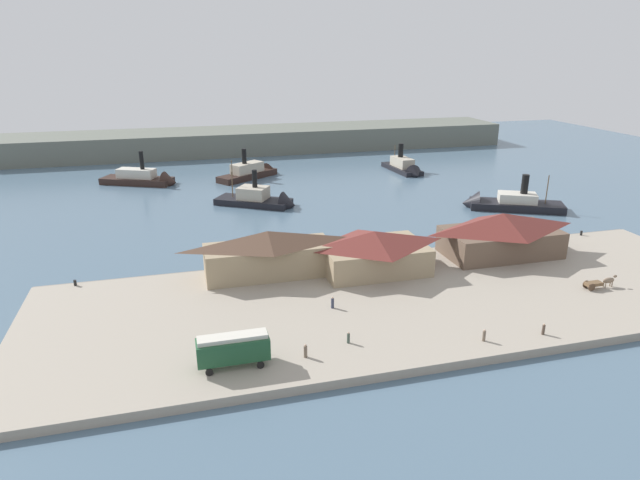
# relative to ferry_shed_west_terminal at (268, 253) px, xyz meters

# --- Properties ---
(ground_plane) EXTENTS (320.00, 320.00, 0.00)m
(ground_plane) POSITION_rel_ferry_shed_west_terminal_xyz_m (18.67, 8.36, -4.98)
(ground_plane) COLOR slate
(quay_promenade) EXTENTS (110.00, 36.00, 1.20)m
(quay_promenade) POSITION_rel_ferry_shed_west_terminal_xyz_m (18.67, -13.64, -4.38)
(quay_promenade) COLOR #9E9384
(quay_promenade) RESTS_ON ground
(seawall_edge) EXTENTS (110.00, 0.80, 1.00)m
(seawall_edge) POSITION_rel_ferry_shed_west_terminal_xyz_m (18.67, 4.76, -4.48)
(seawall_edge) COLOR gray
(seawall_edge) RESTS_ON ground
(ferry_shed_west_terminal) EXTENTS (20.71, 7.78, 7.45)m
(ferry_shed_west_terminal) POSITION_rel_ferry_shed_west_terminal_xyz_m (0.00, 0.00, 0.00)
(ferry_shed_west_terminal) COLOR #998466
(ferry_shed_west_terminal) RESTS_ON quay_promenade
(ferry_shed_east_terminal) EXTENTS (17.24, 11.53, 6.77)m
(ferry_shed_east_terminal) POSITION_rel_ferry_shed_west_terminal_xyz_m (17.05, -2.63, -0.34)
(ferry_shed_east_terminal) COLOR #998466
(ferry_shed_east_terminal) RESTS_ON quay_promenade
(ferry_shed_customs_shed) EXTENTS (20.34, 10.99, 7.61)m
(ferry_shed_customs_shed) POSITION_rel_ferry_shed_west_terminal_xyz_m (41.39, -1.58, 0.09)
(ferry_shed_customs_shed) COLOR brown
(ferry_shed_customs_shed) RESTS_ON quay_promenade
(street_tram) EXTENTS (8.31, 2.88, 4.01)m
(street_tram) POSITION_rel_ferry_shed_west_terminal_xyz_m (-8.66, -25.73, -1.42)
(street_tram) COLOR #1E4C2D
(street_tram) RESTS_ON quay_promenade
(horse_cart) EXTENTS (5.53, 1.34, 1.87)m
(horse_cart) POSITION_rel_ferry_shed_west_terminal_xyz_m (48.17, -18.45, -2.84)
(horse_cart) COLOR brown
(horse_cart) RESTS_ON quay_promenade
(pedestrian_by_tram) EXTENTS (0.38, 0.38, 1.53)m
(pedestrian_by_tram) POSITION_rel_ferry_shed_west_terminal_xyz_m (5.80, -24.20, -3.08)
(pedestrian_by_tram) COLOR #3D4C42
(pedestrian_by_tram) RESTS_ON quay_promenade
(pedestrian_walking_east) EXTENTS (0.43, 0.43, 1.73)m
(pedestrian_walking_east) POSITION_rel_ferry_shed_west_terminal_xyz_m (6.61, -14.35, -2.99)
(pedestrian_walking_east) COLOR #33384C
(pedestrian_walking_east) RESTS_ON quay_promenade
(pedestrian_walking_west) EXTENTS (0.39, 0.39, 1.57)m
(pedestrian_walking_west) POSITION_rel_ferry_shed_west_terminal_xyz_m (30.76, -28.67, -3.07)
(pedestrian_walking_west) COLOR #4C3D33
(pedestrian_walking_west) RESTS_ON quay_promenade
(pedestrian_near_west_shed) EXTENTS (0.40, 0.40, 1.63)m
(pedestrian_near_west_shed) POSITION_rel_ferry_shed_west_terminal_xyz_m (22.47, -28.16, -3.04)
(pedestrian_near_west_shed) COLOR #6B5B4C
(pedestrian_near_west_shed) RESTS_ON quay_promenade
(pedestrian_at_waters_edge) EXTENTS (0.43, 0.43, 1.75)m
(pedestrian_at_waters_edge) POSITION_rel_ferry_shed_west_terminal_xyz_m (-0.17, -26.04, -2.98)
(pedestrian_at_waters_edge) COLOR #6B5B4C
(pedestrian_at_waters_edge) RESTS_ON quay_promenade
(mooring_post_east) EXTENTS (0.44, 0.44, 0.90)m
(mooring_post_east) POSITION_rel_ferry_shed_west_terminal_xyz_m (62.81, 3.46, -3.33)
(mooring_post_east) COLOR black
(mooring_post_east) RESTS_ON quay_promenade
(mooring_post_center_east) EXTENTS (0.44, 0.44, 0.90)m
(mooring_post_center_east) POSITION_rel_ferry_shed_west_terminal_xyz_m (56.98, 2.77, -3.33)
(mooring_post_center_east) COLOR black
(mooring_post_center_east) RESTS_ON quay_promenade
(mooring_post_center_west) EXTENTS (0.44, 0.44, 0.90)m
(mooring_post_center_west) POSITION_rel_ferry_shed_west_terminal_xyz_m (-29.87, 3.47, -3.33)
(mooring_post_center_west) COLOR black
(mooring_post_center_west) RESTS_ON quay_promenade
(ferry_moored_west) EXTENTS (20.06, 16.11, 10.41)m
(ferry_moored_west) POSITION_rel_ferry_shed_west_terminal_xyz_m (8.47, 75.56, -3.32)
(ferry_moored_west) COLOR black
(ferry_moored_west) RESTS_ON ground
(ferry_outer_harbor) EXTENTS (7.11, 19.09, 10.26)m
(ferry_outer_harbor) POSITION_rel_ferry_shed_west_terminal_xyz_m (54.27, 70.05, -3.51)
(ferry_outer_harbor) COLOR black
(ferry_outer_harbor) RESTS_ON ground
(ferry_approaching_west) EXTENTS (21.99, 14.77, 11.28)m
(ferry_approaching_west) POSITION_rel_ferry_shed_west_terminal_xyz_m (-21.43, 74.90, -3.53)
(ferry_approaching_west) COLOR black
(ferry_approaching_west) RESTS_ON ground
(ferry_moored_east) EXTENTS (23.50, 15.92, 10.68)m
(ferry_moored_east) POSITION_rel_ferry_shed_west_terminal_xyz_m (60.84, 27.55, -3.62)
(ferry_moored_east) COLOR black
(ferry_moored_east) RESTS_ON ground
(ferry_near_quay) EXTENTS (20.13, 15.90, 10.90)m
(ferry_near_quay) POSITION_rel_ferry_shed_west_terminal_xyz_m (6.54, 44.80, -3.57)
(ferry_near_quay) COLOR black
(ferry_near_quay) RESTS_ON ground
(far_headland) EXTENTS (180.00, 24.00, 8.00)m
(far_headland) POSITION_rel_ferry_shed_west_terminal_xyz_m (18.67, 118.36, -0.98)
(far_headland) COLOR #60665B
(far_headland) RESTS_ON ground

